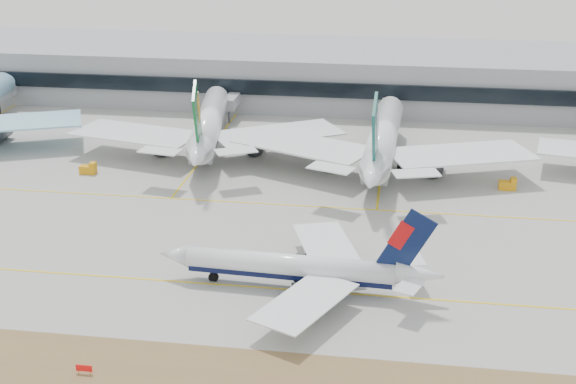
% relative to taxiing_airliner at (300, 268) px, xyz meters
% --- Properties ---
extents(ground, '(3000.00, 3000.00, 0.00)m').
position_rel_taxiing_airliner_xyz_m(ground, '(-6.86, 4.55, -3.69)').
color(ground, gray).
rests_on(ground, ground).
extents(taxiing_airliner, '(45.56, 39.56, 15.31)m').
position_rel_taxiing_airliner_xyz_m(taxiing_airliner, '(0.00, 0.00, 0.00)').
color(taxiing_airliner, white).
rests_on(taxiing_airliner, ground).
extents(widebody_eva, '(64.10, 63.33, 23.10)m').
position_rel_taxiing_airliner_xyz_m(widebody_eva, '(-30.75, 65.71, 2.45)').
color(widebody_eva, white).
rests_on(widebody_eva, ground).
extents(widebody_cathay, '(67.09, 65.57, 23.92)m').
position_rel_taxiing_airliner_xyz_m(widebody_cathay, '(10.43, 59.12, 2.67)').
color(widebody_cathay, white).
rests_on(widebody_cathay, ground).
extents(terminal, '(280.00, 43.10, 15.00)m').
position_rel_taxiing_airliner_xyz_m(terminal, '(-6.86, 119.39, 3.81)').
color(terminal, gray).
rests_on(terminal, ground).
extents(hold_sign_left, '(2.20, 0.15, 1.35)m').
position_rel_taxiing_airliner_xyz_m(hold_sign_left, '(-24.80, -27.45, -2.81)').
color(hold_sign_left, red).
rests_on(hold_sign_left, ground).
extents(gse_b, '(3.55, 2.00, 2.60)m').
position_rel_taxiing_airliner_xyz_m(gse_b, '(-53.28, 46.42, -2.64)').
color(gse_b, orange).
rests_on(gse_b, ground).
extents(gse_c, '(3.55, 2.00, 2.60)m').
position_rel_taxiing_airliner_xyz_m(gse_c, '(37.16, 49.95, -2.64)').
color(gse_c, orange).
rests_on(gse_c, ground).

